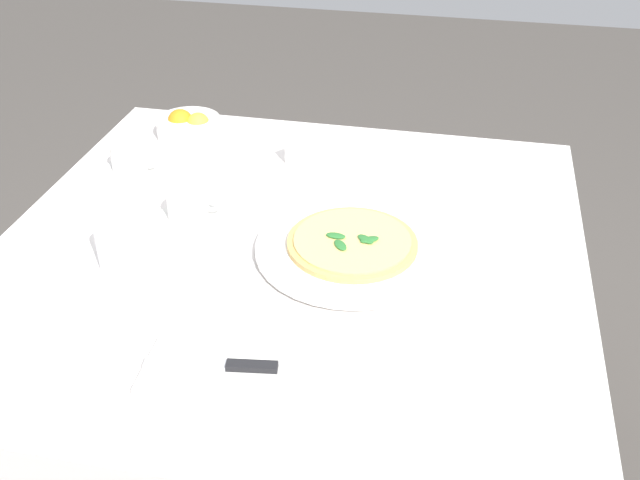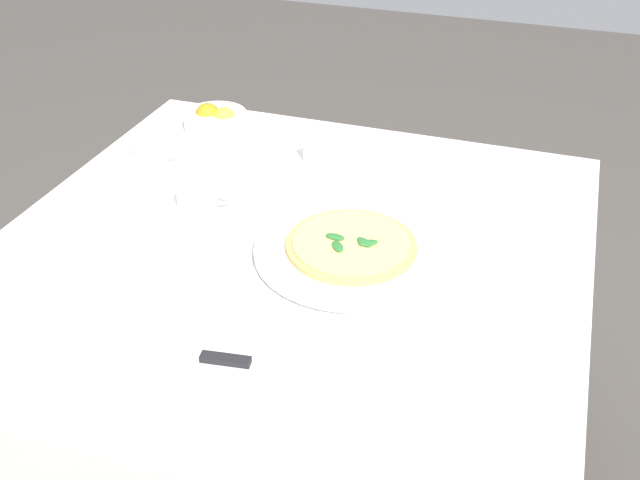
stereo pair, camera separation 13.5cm
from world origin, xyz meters
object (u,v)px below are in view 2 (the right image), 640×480
object	(u,v)px
coffee_cup_left_edge	(197,200)
napkin_folded	(195,363)
pizza	(352,243)
water_glass_near_right	(119,233)
citrus_bowl	(215,120)
dinner_knife	(193,356)
pizza_plate	(352,249)
coffee_cup_center_back	(152,150)
menu_card	(321,146)

from	to	relation	value
coffee_cup_left_edge	napkin_folded	size ratio (longest dim) A/B	0.58
pizza	water_glass_near_right	xyz separation A→B (m)	(0.39, 0.13, 0.02)
citrus_bowl	dinner_knife	bearing A→B (deg)	113.22
napkin_folded	citrus_bowl	bearing A→B (deg)	-69.13
coffee_cup_left_edge	water_glass_near_right	xyz separation A→B (m)	(0.06, 0.18, 0.02)
pizza_plate	napkin_folded	bearing A→B (deg)	69.62
coffee_cup_left_edge	water_glass_near_right	size ratio (longest dim) A/B	1.27
coffee_cup_left_edge	citrus_bowl	world-z (taller)	citrus_bowl
coffee_cup_left_edge	water_glass_near_right	bearing A→B (deg)	70.28
coffee_cup_left_edge	dinner_knife	bearing A→B (deg)	115.81
dinner_knife	water_glass_near_right	bearing A→B (deg)	-49.19
coffee_cup_center_back	citrus_bowl	world-z (taller)	citrus_bowl
pizza	water_glass_near_right	size ratio (longest dim) A/B	2.28
coffee_cup_center_back	dinner_knife	size ratio (longest dim) A/B	0.68
water_glass_near_right	pizza_plate	bearing A→B (deg)	-161.31
pizza	coffee_cup_left_edge	size ratio (longest dim) A/B	1.80
dinner_knife	coffee_cup_center_back	bearing A→B (deg)	-63.63
pizza	coffee_cup_center_back	distance (m)	0.56
menu_card	citrus_bowl	bearing A→B (deg)	-61.31
coffee_cup_center_back	menu_card	bearing A→B (deg)	-158.07
pizza	menu_card	size ratio (longest dim) A/B	3.30
coffee_cup_left_edge	menu_card	xyz separation A→B (m)	(-0.16, -0.30, 0.00)
pizza	coffee_cup_left_edge	bearing A→B (deg)	-7.58
pizza_plate	pizza	world-z (taller)	pizza
dinner_knife	menu_card	distance (m)	0.71
coffee_cup_center_back	water_glass_near_right	world-z (taller)	water_glass_near_right
citrus_bowl	napkin_folded	bearing A→B (deg)	113.41
coffee_cup_left_edge	citrus_bowl	size ratio (longest dim) A/B	0.87
pizza_plate	menu_card	size ratio (longest dim) A/B	4.90
water_glass_near_right	citrus_bowl	size ratio (longest dim) A/B	0.69
water_glass_near_right	citrus_bowl	bearing A→B (deg)	-82.80
pizza_plate	water_glass_near_right	xyz separation A→B (m)	(0.39, 0.13, 0.03)
coffee_cup_center_back	water_glass_near_right	xyz separation A→B (m)	(-0.13, 0.34, 0.02)
napkin_folded	coffee_cup_center_back	bearing A→B (deg)	-57.90
citrus_bowl	menu_card	size ratio (longest dim) A/B	2.09
napkin_folded	menu_card	bearing A→B (deg)	-89.12
pizza	pizza_plate	bearing A→B (deg)	-79.84
coffee_cup_left_edge	pizza_plate	bearing A→B (deg)	172.46
pizza	citrus_bowl	bearing A→B (deg)	-40.93
pizza	dinner_knife	bearing A→B (deg)	69.23
water_glass_near_right	menu_card	bearing A→B (deg)	-114.62
coffee_cup_left_edge	dinner_knife	size ratio (longest dim) A/B	0.67
coffee_cup_center_back	coffee_cup_left_edge	size ratio (longest dim) A/B	1.01
pizza_plate	water_glass_near_right	world-z (taller)	water_glass_near_right
coffee_cup_center_back	dinner_knife	distance (m)	0.68
pizza_plate	citrus_bowl	size ratio (longest dim) A/B	2.35
menu_card	pizza	bearing A→B (deg)	66.62
citrus_bowl	pizza_plate	bearing A→B (deg)	139.08
water_glass_near_right	pizza	bearing A→B (deg)	-161.34
coffee_cup_center_back	coffee_cup_left_edge	distance (m)	0.25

